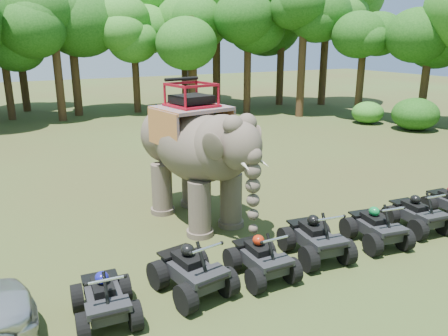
{
  "coord_description": "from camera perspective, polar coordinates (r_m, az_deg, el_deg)",
  "views": [
    {
      "loc": [
        -5.48,
        -9.15,
        5.37
      ],
      "look_at": [
        0.0,
        1.2,
        1.9
      ],
      "focal_mm": 35.0,
      "sensor_mm": 36.0,
      "label": 1
    }
  ],
  "objects": [
    {
      "name": "tree_1",
      "position": [
        33.94,
        -11.53,
        13.29
      ],
      "size": [
        5.13,
        5.13,
        7.33
      ],
      "primitive_type": null,
      "color": "#195114",
      "rests_on": "ground"
    },
    {
      "name": "tree_41",
      "position": [
        38.85,
        -5.23,
        14.8
      ],
      "size": [
        5.98,
        5.98,
        8.55
      ],
      "primitive_type": null,
      "color": "#195114",
      "rests_on": "ground"
    },
    {
      "name": "tree_6",
      "position": [
        31.38,
        24.9,
        11.5
      ],
      "size": [
        4.84,
        4.84,
        6.91
      ],
      "primitive_type": null,
      "color": "#195114",
      "rests_on": "ground"
    },
    {
      "name": "tree_31",
      "position": [
        33.5,
        -26.6,
        11.35
      ],
      "size": [
        4.7,
        4.7,
        6.71
      ],
      "primitive_type": null,
      "color": "#195114",
      "rests_on": "ground"
    },
    {
      "name": "tree_34",
      "position": [
        31.62,
        -21.01,
        13.04
      ],
      "size": [
        5.67,
        5.67,
        8.1
      ],
      "primitive_type": null,
      "color": "#195114",
      "rests_on": "ground"
    },
    {
      "name": "atv_1",
      "position": [
        9.74,
        -4.25,
        -12.42
      ],
      "size": [
        1.58,
        1.99,
        1.34
      ],
      "primitive_type": null,
      "rotation": [
        0.0,
        0.0,
        0.16
      ],
      "color": "black",
      "rests_on": "ground"
    },
    {
      "name": "atv_5",
      "position": [
        13.9,
        24.02,
        -4.96
      ],
      "size": [
        1.41,
        1.81,
        1.25
      ],
      "primitive_type": null,
      "rotation": [
        0.0,
        0.0,
        -0.11
      ],
      "color": "black",
      "rests_on": "ground"
    },
    {
      "name": "tree_4",
      "position": [
        31.83,
        10.16,
        14.05
      ],
      "size": [
        5.82,
        5.82,
        8.31
      ],
      "primitive_type": null,
      "color": "#195114",
      "rests_on": "ground"
    },
    {
      "name": "ground",
      "position": [
        11.94,
        2.74,
        -10.24
      ],
      "size": [
        110.0,
        110.0,
        0.0
      ],
      "primitive_type": "plane",
      "color": "#47381E",
      "rests_on": "ground"
    },
    {
      "name": "tree_2",
      "position": [
        31.54,
        -4.06,
        13.64
      ],
      "size": [
        5.36,
        5.36,
        7.65
      ],
      "primitive_type": null,
      "color": "#195114",
      "rests_on": "ground"
    },
    {
      "name": "atv_0",
      "position": [
        9.19,
        -15.41,
        -15.41
      ],
      "size": [
        1.31,
        1.72,
        1.21
      ],
      "primitive_type": null,
      "rotation": [
        0.0,
        0.0,
        -0.08
      ],
      "color": "black",
      "rests_on": "ground"
    },
    {
      "name": "tree_36",
      "position": [
        35.92,
        -1.0,
        16.31
      ],
      "size": [
        7.36,
        7.36,
        10.52
      ],
      "primitive_type": null,
      "color": "#195114",
      "rests_on": "ground"
    },
    {
      "name": "atv_3",
      "position": [
        11.4,
        11.92,
        -8.26
      ],
      "size": [
        1.54,
        1.95,
        1.33
      ],
      "primitive_type": null,
      "rotation": [
        0.0,
        0.0,
        -0.13
      ],
      "color": "black",
      "rests_on": "ground"
    },
    {
      "name": "tree_40",
      "position": [
        38.33,
        13.07,
        15.97
      ],
      "size": [
        7.41,
        7.41,
        10.58
      ],
      "primitive_type": null,
      "color": "#195114",
      "rests_on": "ground"
    },
    {
      "name": "tree_0",
      "position": [
        33.55,
        -19.15,
        14.79
      ],
      "size": [
        6.84,
        6.84,
        9.76
      ],
      "primitive_type": null,
      "color": "#195114",
      "rests_on": "ground"
    },
    {
      "name": "tree_38",
      "position": [
        37.1,
        -25.11,
        13.53
      ],
      "size": [
        6.19,
        6.19,
        8.85
      ],
      "primitive_type": null,
      "color": "#195114",
      "rests_on": "ground"
    },
    {
      "name": "atv_4",
      "position": [
        12.55,
        19.32,
        -6.71
      ],
      "size": [
        1.48,
        1.86,
        1.25
      ],
      "primitive_type": null,
      "rotation": [
        0.0,
        0.0,
        -0.16
      ],
      "color": "black",
      "rests_on": "ground"
    },
    {
      "name": "tree_33",
      "position": [
        37.03,
        -4.34,
        15.72
      ],
      "size": [
        6.86,
        6.86,
        9.81
      ],
      "primitive_type": null,
      "color": "#195114",
      "rests_on": "ground"
    },
    {
      "name": "tree_42",
      "position": [
        37.64,
        7.47,
        15.63
      ],
      "size": [
        6.85,
        6.85,
        9.79
      ],
      "primitive_type": null,
      "color": "#195114",
      "rests_on": "ground"
    },
    {
      "name": "tree_3",
      "position": [
        33.01,
        3.09,
        13.74
      ],
      "size": [
        5.32,
        5.32,
        7.61
      ],
      "primitive_type": null,
      "color": "#195114",
      "rests_on": "ground"
    },
    {
      "name": "elephant",
      "position": [
        13.01,
        -3.89,
        2.05
      ],
      "size": [
        3.02,
        5.37,
        4.26
      ],
      "primitive_type": null,
      "rotation": [
        0.0,
        0.0,
        0.16
      ],
      "color": "#4D4338",
      "rests_on": "ground"
    },
    {
      "name": "tree_5",
      "position": [
        32.0,
        17.46,
        11.97
      ],
      "size": [
        4.56,
        4.56,
        6.52
      ],
      "primitive_type": null,
      "color": "#195114",
      "rests_on": "ground"
    },
    {
      "name": "atv_2",
      "position": [
        10.34,
        4.92,
        -10.96
      ],
      "size": [
        1.22,
        1.66,
        1.22
      ],
      "primitive_type": null,
      "rotation": [
        0.0,
        0.0,
        -0.01
      ],
      "color": "black",
      "rests_on": "ground"
    }
  ]
}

